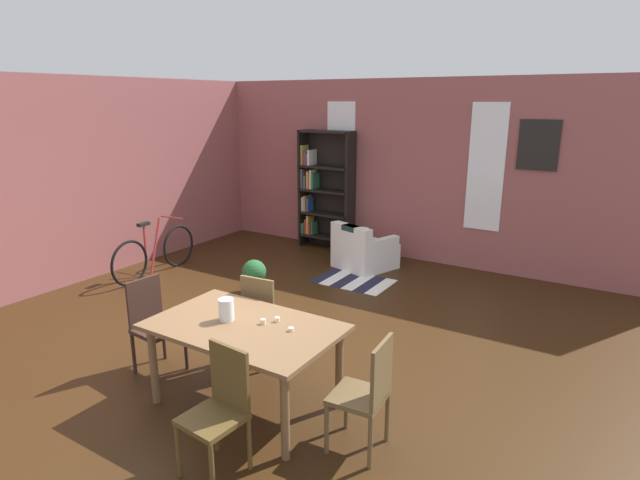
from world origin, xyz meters
TOP-DOWN VIEW (x-y plane):
  - ground_plane at (0.00, 0.00)m, footprint 10.89×10.89m
  - back_wall_brick at (0.00, 4.25)m, footprint 8.30×0.12m
  - left_wall_brick at (-3.71, 0.00)m, footprint 0.12×9.38m
  - window_pane_0 at (-1.28, 4.18)m, footprint 0.55×0.02m
  - window_pane_1 at (1.28, 4.18)m, footprint 0.55×0.02m
  - dining_table at (0.56, -0.72)m, footprint 1.64×1.02m
  - vase_on_table at (0.36, -0.72)m, footprint 0.13×0.13m
  - tealight_candle_0 at (0.98, -0.61)m, footprint 0.04×0.04m
  - tealight_candle_1 at (0.77, -0.52)m, footprint 0.04×0.04m
  - tealight_candle_2 at (0.69, -0.62)m, footprint 0.04×0.04m
  - dining_chair_head_left at (-0.63, -0.71)m, footprint 0.43×0.43m
  - dining_chair_near_right at (0.94, -1.46)m, footprint 0.43×0.43m
  - dining_chair_far_left at (0.20, 0.01)m, footprint 0.44×0.44m
  - dining_chair_head_right at (1.75, -0.72)m, footprint 0.43×0.43m
  - bookshelf_tall at (-1.54, 4.00)m, footprint 1.02×0.32m
  - armchair_white at (-0.34, 3.29)m, footprint 1.01×1.01m
  - bicycle_second at (-2.95, 1.30)m, footprint 0.44×1.73m
  - potted_plant_by_shelf at (-1.14, 1.50)m, footprint 0.34×0.34m
  - striped_rug at (-0.17, 2.65)m, footprint 1.14×0.76m
  - framed_picture at (1.99, 4.17)m, footprint 0.56×0.03m

SIDE VIEW (x-z plane):
  - ground_plane at x=0.00m, z-range 0.00..0.00m
  - striped_rug at x=-0.17m, z-range 0.00..0.01m
  - potted_plant_by_shelf at x=-1.14m, z-range 0.01..0.49m
  - armchair_white at x=-0.34m, z-range -0.10..0.65m
  - bicycle_second at x=-2.95m, z-range -0.11..0.80m
  - dining_chair_head_left at x=-0.63m, z-range 0.04..0.99m
  - dining_chair_near_right at x=0.94m, z-range 0.04..0.99m
  - dining_chair_far_left at x=0.20m, z-range 0.04..0.99m
  - dining_chair_head_right at x=1.75m, z-range 0.04..0.99m
  - dining_table at x=0.56m, z-range 0.30..1.08m
  - tealight_candle_0 at x=0.98m, z-range 0.78..0.81m
  - tealight_candle_1 at x=0.77m, z-range 0.78..0.82m
  - tealight_candle_2 at x=0.69m, z-range 0.78..0.82m
  - vase_on_table at x=0.36m, z-range 0.78..0.97m
  - bookshelf_tall at x=-1.54m, z-range 0.01..2.13m
  - back_wall_brick at x=0.00m, z-range 0.00..2.99m
  - left_wall_brick at x=-3.71m, z-range 0.00..2.99m
  - window_pane_0 at x=-1.28m, z-range 0.67..2.62m
  - window_pane_1 at x=1.28m, z-range 0.67..2.62m
  - framed_picture at x=1.99m, z-range 1.66..2.38m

